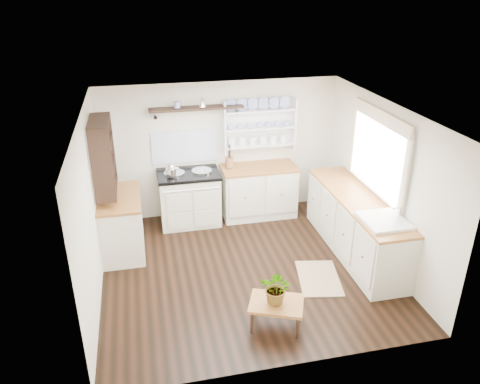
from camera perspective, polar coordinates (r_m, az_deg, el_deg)
The scene contains 19 objects.
floor at distance 6.81m, azimuth 0.70°, elevation -9.28°, with size 4.00×3.80×0.01m, color black.
wall_back at distance 7.96m, azimuth -2.40°, elevation 5.21°, with size 4.00×0.02×2.30m, color silver.
wall_right at distance 6.94m, azimuth 17.05°, elevation 1.06°, with size 0.02×3.80×2.30m, color silver.
wall_left at distance 6.14m, azimuth -17.75°, elevation -2.21°, with size 0.02×3.80×2.30m, color silver.
ceiling at distance 5.84m, azimuth 0.81°, elevation 9.76°, with size 4.00×3.80×0.01m, color white.
window at distance 6.89m, azimuth 16.51°, elevation 4.67°, with size 0.08×1.55×1.22m.
aga_cooker at distance 7.85m, azimuth -6.18°, elevation -0.67°, with size 1.01×0.71×0.94m.
back_cabinets at distance 8.07m, azimuth 2.27°, elevation 0.20°, with size 1.27×0.63×0.90m.
right_cabinets at distance 7.18m, azimuth 13.89°, elevation -3.88°, with size 0.62×2.43×0.90m.
belfast_sink at distance 6.44m, azimuth 17.04°, elevation -4.30°, with size 0.55×0.60×0.45m.
left_cabinets at distance 7.23m, azimuth -14.24°, elevation -3.71°, with size 0.62×1.13×0.90m.
plate_rack at distance 7.94m, azimuth 2.27°, elevation 8.22°, with size 1.20×0.22×0.90m.
high_shelf at distance 7.57m, azimuth -5.36°, elevation 10.09°, with size 1.50×0.29×0.16m.
left_shelving at distance 6.80m, azimuth -16.36°, elevation 4.30°, with size 0.28×0.80×1.05m, color black.
kettle at distance 7.49m, azimuth -8.39°, elevation 2.68°, with size 0.17×0.17×0.20m, color silver, non-canonical shape.
utensil_crock at distance 7.83m, azimuth -1.33°, elevation 3.64°, with size 0.13×0.13×0.16m, color brown.
center_table at distance 5.68m, azimuth 4.45°, elevation -13.62°, with size 0.75×0.65×0.34m.
potted_plant at distance 5.52m, azimuth 4.53°, elevation -11.59°, with size 0.37×0.32×0.41m, color #3F7233.
floor_rug at distance 6.69m, azimuth 9.58°, elevation -10.31°, with size 0.55×0.85×0.02m, color #8B7550.
Camera 1 is at (-1.31, -5.49, 3.81)m, focal length 35.00 mm.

